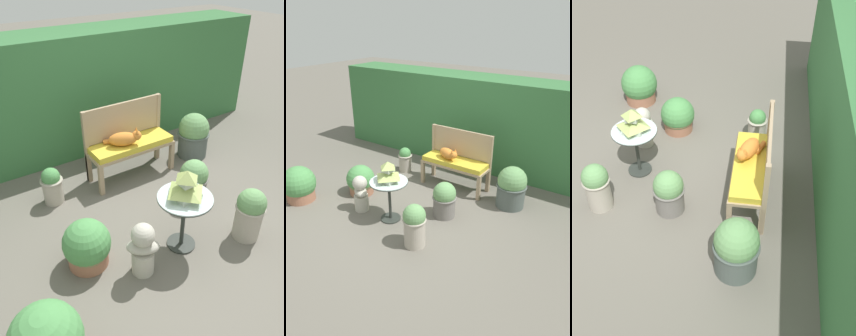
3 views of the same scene
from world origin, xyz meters
The scene contains 14 objects.
ground centered at (0.00, 0.00, 0.00)m, with size 30.00×30.00×0.00m, color #666056.
foliage_hedge_back centered at (0.00, 2.35, 0.89)m, with size 6.40×0.90×1.78m, color #38703D.
garden_bench centered at (0.20, 1.09, 0.45)m, with size 1.20×0.42×0.54m.
bench_backrest centered at (0.20, 1.28, 0.72)m, with size 1.20×0.06×1.03m.
cat centered at (0.07, 1.05, 0.63)m, with size 0.46×0.36×0.23m.
patio_table centered at (-0.08, -0.37, 0.51)m, with size 0.57×0.57×0.65m.
pagoda_birdhouse centered at (-0.08, -0.37, 0.78)m, with size 0.32×0.32×0.31m.
garden_bust centered at (-0.62, -0.43, 0.31)m, with size 0.37×0.32×0.60m.
potted_plant_bench_left centered at (0.55, 0.18, 0.29)m, with size 0.38×0.38×0.57m.
potted_plant_patio_mid centered at (0.60, -0.66, 0.33)m, with size 0.32×0.32×0.63m.
potted_plant_path_edge centered at (-1.03, -0.04, 0.23)m, with size 0.49×0.49×0.52m.
potted_plant_table_near centered at (1.28, 1.04, 0.34)m, with size 0.49×0.49×0.69m.
potted_plant_hedge_corner centered at (-0.96, 1.11, 0.25)m, with size 0.28×0.28×0.49m.
potted_plant_table_far centered at (-1.70, -0.79, 0.28)m, with size 0.56×0.56×0.60m.
Camera 2 is at (2.81, -3.52, 2.86)m, focal length 35.00 mm.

